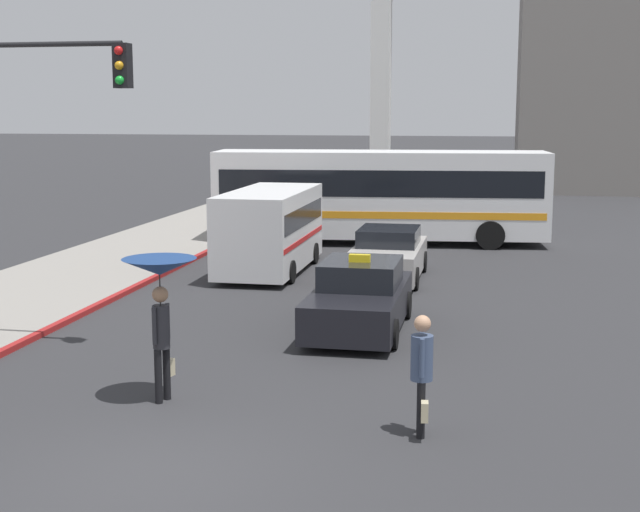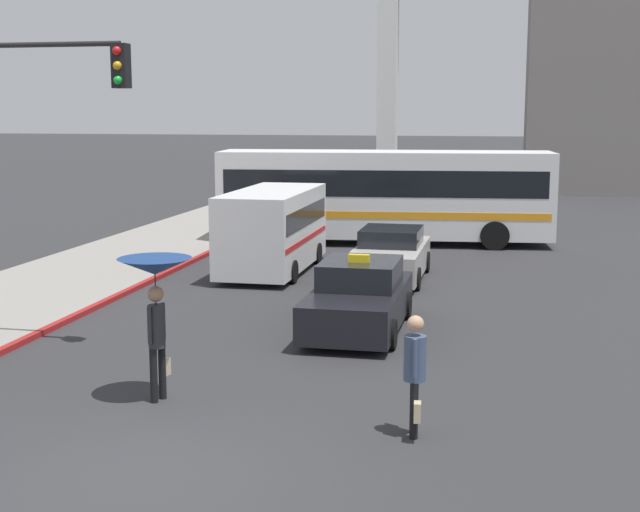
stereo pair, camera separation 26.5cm
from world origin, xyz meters
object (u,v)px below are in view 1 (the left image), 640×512
Objects in this scene: city_bus at (380,192)px; traffic_light at (35,132)px; taxi at (360,299)px; pedestrian_with_umbrella at (160,282)px; pedestrian_man at (422,366)px; ambulance_van at (270,227)px; sedan_red at (388,256)px.

city_bus is 1.90× the size of traffic_light.
taxi is 1.85× the size of pedestrian_with_umbrella.
pedestrian_man is (2.98, -18.44, -0.75)m from city_bus.
traffic_light is at bearing 75.86° from ambulance_van.
sedan_red is at bearing -175.95° from pedestrian_man.
taxi is 2.43× the size of pedestrian_man.
traffic_light is at bearing 68.58° from pedestrian_with_umbrella.
ambulance_van is 3.03× the size of pedestrian_man.
taxi is at bearing 119.22° from ambulance_van.
taxi is at bearing -168.32° from pedestrian_man.
city_bus is at bearing 73.22° from traffic_light.
pedestrian_man is at bearing -176.69° from city_bus.
pedestrian_man is (1.89, -11.76, 0.37)m from sedan_red.
city_bus is 16.02m from traffic_light.
traffic_light reaches higher than sedan_red.
pedestrian_with_umbrella is at bearing 95.64° from ambulance_van.
ambulance_van is 0.88× the size of traffic_light.
pedestrian_with_umbrella is 4.32m from pedestrian_man.
city_bus is (-1.20, 12.51, 1.10)m from taxi.
ambulance_van is at bearing -7.72° from sedan_red.
taxi is 1.00× the size of sedan_red.
pedestrian_with_umbrella is at bearing 78.34° from sedan_red.
taxi is 7.25m from ambulance_van.
ambulance_van is 11.57m from pedestrian_with_umbrella.
pedestrian_with_umbrella reaches higher than pedestrian_man.
pedestrian_with_umbrella is at bearing 170.31° from city_bus.
sedan_red is 0.37× the size of city_bus.
taxi is at bearing 24.65° from traffic_light.
sedan_red is 10.79m from traffic_light.
city_bus reaches higher than pedestrian_with_umbrella.
taxi is at bearing 179.59° from city_bus.
pedestrian_with_umbrella is at bearing 65.41° from taxi.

